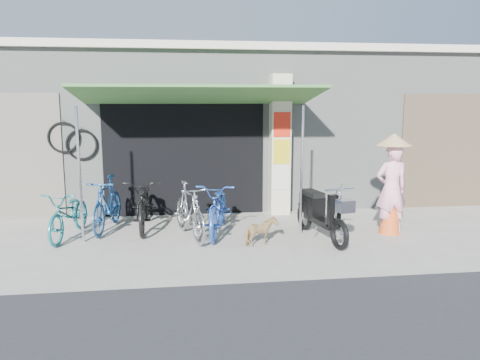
{
  "coord_description": "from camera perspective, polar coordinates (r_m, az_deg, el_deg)",
  "views": [
    {
      "loc": [
        -1.29,
        -7.43,
        2.44
      ],
      "look_at": [
        -0.2,
        1.0,
        1.0
      ],
      "focal_mm": 35.0,
      "sensor_mm": 36.0,
      "label": 1
    }
  ],
  "objects": [
    {
      "name": "street_dog",
      "position": [
        7.99,
        2.5,
        -6.33
      ],
      "size": [
        0.64,
        0.48,
        0.49
      ],
      "primitive_type": "imported",
      "rotation": [
        0.0,
        0.0,
        2.0
      ],
      "color": "tan",
      "rests_on": "ground"
    },
    {
      "name": "neighbour_right",
      "position": [
        11.88,
        24.67,
        3.23
      ],
      "size": [
        2.6,
        0.06,
        2.6
      ],
      "primitive_type": "cube",
      "color": "brown",
      "rests_on": "ground"
    },
    {
      "name": "shop_pillar",
      "position": [
        10.15,
        4.85,
        4.25
      ],
      "size": [
        0.42,
        0.44,
        3.0
      ],
      "color": "beige",
      "rests_on": "ground"
    },
    {
      "name": "nun",
      "position": [
        9.03,
        17.99,
        -0.59
      ],
      "size": [
        0.64,
        0.64,
        1.86
      ],
      "rotation": [
        0.0,
        0.0,
        3.21
      ],
      "color": "#FFABC2",
      "rests_on": "ground"
    },
    {
      "name": "bike_navy",
      "position": [
        8.64,
        -2.58,
        -3.36
      ],
      "size": [
        1.05,
        2.0,
        1.0
      ],
      "primitive_type": "imported",
      "rotation": [
        0.0,
        0.0,
        -0.21
      ],
      "color": "#234AA0",
      "rests_on": "ground"
    },
    {
      "name": "bike_silver",
      "position": [
        8.44,
        -6.19,
        -3.7
      ],
      "size": [
        0.91,
        1.74,
        1.01
      ],
      "primitive_type": "imported",
      "rotation": [
        0.0,
        0.0,
        0.28
      ],
      "color": "#9D9EA2",
      "rests_on": "ground"
    },
    {
      "name": "bicycle_shop",
      "position": [
        12.6,
        -1.52,
        6.85
      ],
      "size": [
        12.3,
        5.3,
        3.66
      ],
      "color": "gray",
      "rests_on": "ground"
    },
    {
      "name": "ground",
      "position": [
        7.92,
        2.39,
        -8.32
      ],
      "size": [
        80.0,
        80.0,
        0.0
      ],
      "primitive_type": "plane",
      "color": "#ACA69C",
      "rests_on": "ground"
    },
    {
      "name": "awning",
      "position": [
        9.06,
        -5.0,
        10.05
      ],
      "size": [
        4.6,
        1.88,
        2.72
      ],
      "color": "#386A2F",
      "rests_on": "ground"
    },
    {
      "name": "bike_blue",
      "position": [
        9.21,
        -15.88,
        -2.82
      ],
      "size": [
        0.74,
        1.77,
        1.03
      ],
      "primitive_type": "imported",
      "rotation": [
        0.0,
        0.0,
        -0.15
      ],
      "color": "navy",
      "rests_on": "ground"
    },
    {
      "name": "moped",
      "position": [
        8.46,
        9.71,
        -3.98
      ],
      "size": [
        0.62,
        1.81,
        1.03
      ],
      "rotation": [
        0.0,
        0.0,
        0.19
      ],
      "color": "black",
      "rests_on": "ground"
    },
    {
      "name": "bike_black",
      "position": [
        9.16,
        -11.55,
        -2.79
      ],
      "size": [
        0.69,
        1.92,
        1.01
      ],
      "primitive_type": "imported",
      "rotation": [
        0.0,
        0.0,
        0.01
      ],
      "color": "black",
      "rests_on": "ground"
    },
    {
      "name": "bike_teal",
      "position": [
        8.96,
        -20.09,
        -3.88
      ],
      "size": [
        0.85,
        1.75,
        0.88
      ],
      "primitive_type": "imported",
      "rotation": [
        0.0,
        0.0,
        -0.17
      ],
      "color": "#1A7379",
      "rests_on": "ground"
    }
  ]
}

